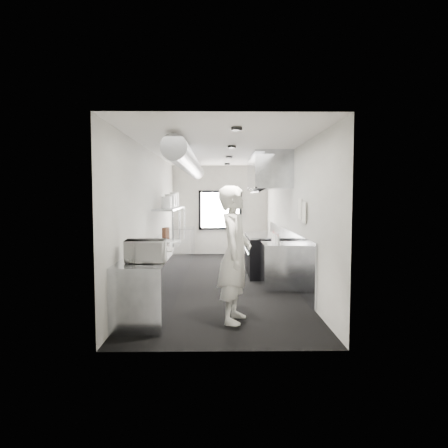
{
  "coord_description": "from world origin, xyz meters",
  "views": [
    {
      "loc": [
        -0.05,
        -8.61,
        1.84
      ],
      "look_at": [
        0.06,
        -0.2,
        1.25
      ],
      "focal_mm": 31.97,
      "sensor_mm": 36.0,
      "label": 1
    }
  ],
  "objects_px": {
    "microwave": "(146,251)",
    "cutting_board": "(167,241)",
    "squeeze_bottle_d": "(273,238)",
    "squeeze_bottle_e": "(273,237)",
    "bottle_station": "(278,265)",
    "squeeze_bottle_b": "(278,240)",
    "plate_stack_d": "(174,199)",
    "squeeze_bottle_a": "(278,240)",
    "small_plate": "(163,247)",
    "plate_stack_b": "(170,201)",
    "line_cook": "(235,254)",
    "exhaust_hood": "(268,172)",
    "knife_block": "(166,232)",
    "squeeze_bottle_c": "(275,238)",
    "deli_tub_a": "(133,257)",
    "pass_shelf": "(171,209)",
    "plate_stack_c": "(172,200)",
    "plate_stack_a": "(166,202)",
    "far_work_table": "(182,243)",
    "range": "(265,254)",
    "deli_tub_b": "(140,254)",
    "prep_counter": "(165,264)"
  },
  "relations": [
    {
      "from": "squeeze_bottle_d",
      "to": "exhaust_hood",
      "type": "bearing_deg",
      "value": 88.63
    },
    {
      "from": "small_plate",
      "to": "squeeze_bottle_c",
      "type": "distance_m",
      "value": 2.28
    },
    {
      "from": "line_cook",
      "to": "cutting_board",
      "type": "relative_size",
      "value": 3.72
    },
    {
      "from": "pass_shelf",
      "to": "plate_stack_c",
      "type": "height_order",
      "value": "plate_stack_c"
    },
    {
      "from": "line_cook",
      "to": "plate_stack_d",
      "type": "bearing_deg",
      "value": 29.25
    },
    {
      "from": "plate_stack_c",
      "to": "squeeze_bottle_a",
      "type": "relative_size",
      "value": 1.84
    },
    {
      "from": "cutting_board",
      "to": "line_cook",
      "type": "bearing_deg",
      "value": -62.25
    },
    {
      "from": "exhaust_hood",
      "to": "range",
      "type": "distance_m",
      "value": 1.92
    },
    {
      "from": "squeeze_bottle_b",
      "to": "plate_stack_c",
      "type": "bearing_deg",
      "value": 137.6
    },
    {
      "from": "bottle_station",
      "to": "squeeze_bottle_e",
      "type": "distance_m",
      "value": 0.62
    },
    {
      "from": "exhaust_hood",
      "to": "small_plate",
      "type": "bearing_deg",
      "value": -136.15
    },
    {
      "from": "pass_shelf",
      "to": "squeeze_bottle_e",
      "type": "relative_size",
      "value": 15.1
    },
    {
      "from": "line_cook",
      "to": "small_plate",
      "type": "bearing_deg",
      "value": 53.18
    },
    {
      "from": "far_work_table",
      "to": "squeeze_bottle_c",
      "type": "bearing_deg",
      "value": -59.78
    },
    {
      "from": "pass_shelf",
      "to": "plate_stack_b",
      "type": "relative_size",
      "value": 9.54
    },
    {
      "from": "exhaust_hood",
      "to": "squeeze_bottle_d",
      "type": "distance_m",
      "value": 1.87
    },
    {
      "from": "deli_tub_b",
      "to": "squeeze_bottle_a",
      "type": "relative_size",
      "value": 0.84
    },
    {
      "from": "squeeze_bottle_c",
      "to": "cutting_board",
      "type": "bearing_deg",
      "value": 172.5
    },
    {
      "from": "small_plate",
      "to": "plate_stack_b",
      "type": "relative_size",
      "value": 0.61
    },
    {
      "from": "far_work_table",
      "to": "pass_shelf",
      "type": "bearing_deg",
      "value": -91.07
    },
    {
      "from": "exhaust_hood",
      "to": "knife_block",
      "type": "bearing_deg",
      "value": -174.88
    },
    {
      "from": "small_plate",
      "to": "far_work_table",
      "type": "bearing_deg",
      "value": 91.0
    },
    {
      "from": "microwave",
      "to": "cutting_board",
      "type": "xyz_separation_m",
      "value": [
        -0.03,
        2.58,
        -0.15
      ]
    },
    {
      "from": "range",
      "to": "line_cook",
      "type": "bearing_deg",
      "value": -103.54
    },
    {
      "from": "line_cook",
      "to": "squeeze_bottle_d",
      "type": "height_order",
      "value": "line_cook"
    },
    {
      "from": "exhaust_hood",
      "to": "plate_stack_a",
      "type": "xyz_separation_m",
      "value": [
        -2.32,
        -0.32,
        -0.69
      ]
    },
    {
      "from": "exhaust_hood",
      "to": "knife_block",
      "type": "xyz_separation_m",
      "value": [
        -2.36,
        -0.21,
        -1.38
      ]
    },
    {
      "from": "line_cook",
      "to": "squeeze_bottle_d",
      "type": "relative_size",
      "value": 10.39
    },
    {
      "from": "exhaust_hood",
      "to": "microwave",
      "type": "xyz_separation_m",
      "value": [
        -2.19,
        -3.64,
        -1.33
      ]
    },
    {
      "from": "deli_tub_b",
      "to": "squeeze_bottle_a",
      "type": "xyz_separation_m",
      "value": [
        2.36,
        1.57,
        0.04
      ]
    },
    {
      "from": "deli_tub_a",
      "to": "knife_block",
      "type": "relative_size",
      "value": 0.7
    },
    {
      "from": "deli_tub_a",
      "to": "deli_tub_b",
      "type": "relative_size",
      "value": 1.05
    },
    {
      "from": "microwave",
      "to": "deli_tub_a",
      "type": "distance_m",
      "value": 0.26
    },
    {
      "from": "plate_stack_d",
      "to": "squeeze_bottle_a",
      "type": "height_order",
      "value": "plate_stack_d"
    },
    {
      "from": "plate_stack_b",
      "to": "squeeze_bottle_e",
      "type": "xyz_separation_m",
      "value": [
        2.27,
        -1.15,
        -0.73
      ]
    },
    {
      "from": "plate_stack_c",
      "to": "small_plate",
      "type": "bearing_deg",
      "value": -87.18
    },
    {
      "from": "exhaust_hood",
      "to": "microwave",
      "type": "relative_size",
      "value": 4.14
    },
    {
      "from": "plate_stack_a",
      "to": "squeeze_bottle_d",
      "type": "height_order",
      "value": "plate_stack_a"
    },
    {
      "from": "prep_counter",
      "to": "deli_tub_a",
      "type": "xyz_separation_m",
      "value": [
        -0.15,
        -2.33,
        0.51
      ]
    },
    {
      "from": "line_cook",
      "to": "small_plate",
      "type": "relative_size",
      "value": 10.44
    },
    {
      "from": "squeeze_bottle_d",
      "to": "squeeze_bottle_e",
      "type": "height_order",
      "value": "squeeze_bottle_e"
    },
    {
      "from": "exhaust_hood",
      "to": "squeeze_bottle_c",
      "type": "relative_size",
      "value": 11.66
    },
    {
      "from": "pass_shelf",
      "to": "deli_tub_b",
      "type": "bearing_deg",
      "value": -91.11
    },
    {
      "from": "plate_stack_a",
      "to": "squeeze_bottle_b",
      "type": "xyz_separation_m",
      "value": [
        2.34,
        -1.25,
        -0.72
      ]
    },
    {
      "from": "pass_shelf",
      "to": "squeeze_bottle_c",
      "type": "height_order",
      "value": "pass_shelf"
    },
    {
      "from": "bottle_station",
      "to": "squeeze_bottle_b",
      "type": "distance_m",
      "value": 0.56
    },
    {
      "from": "exhaust_hood",
      "to": "squeeze_bottle_b",
      "type": "bearing_deg",
      "value": -89.48
    },
    {
      "from": "plate_stack_a",
      "to": "plate_stack_c",
      "type": "xyz_separation_m",
      "value": [
        0.03,
        0.85,
        0.03
      ]
    },
    {
      "from": "deli_tub_a",
      "to": "plate_stack_d",
      "type": "distance_m",
      "value": 4.7
    },
    {
      "from": "small_plate",
      "to": "squeeze_bottle_a",
      "type": "bearing_deg",
      "value": 11.0
    }
  ]
}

